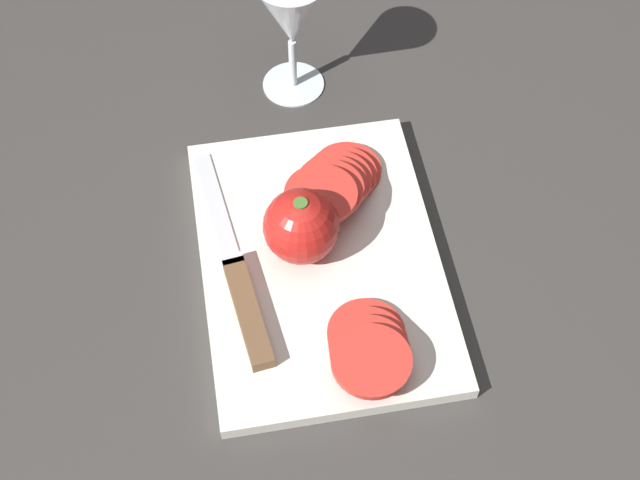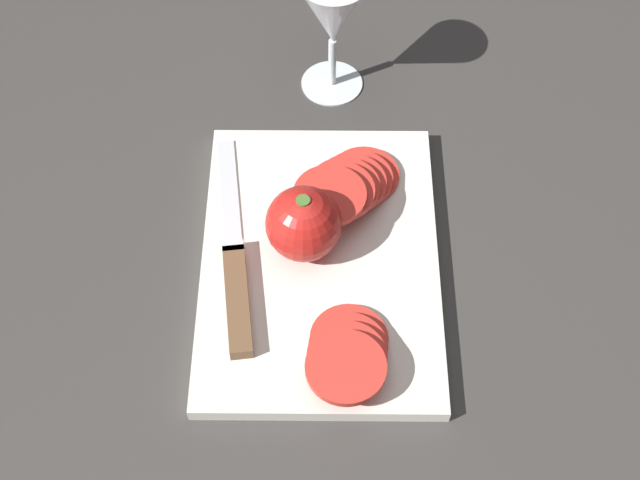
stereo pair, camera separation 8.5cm
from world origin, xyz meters
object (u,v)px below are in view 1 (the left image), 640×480
object	(u,v)px
wine_glass	(291,17)
whole_tomato	(301,226)
tomato_slice_stack_near	(369,347)
knife	(243,295)
tomato_slice_stack_far	(334,182)

from	to	relation	value
wine_glass	whole_tomato	size ratio (longest dim) A/B	1.95
wine_glass	tomato_slice_stack_near	size ratio (longest dim) A/B	1.33
whole_tomato	wine_glass	bearing A→B (deg)	-6.70
wine_glass	tomato_slice_stack_near	distance (m)	0.37
knife	tomato_slice_stack_near	world-z (taller)	tomato_slice_stack_near
wine_glass	whole_tomato	world-z (taller)	wine_glass
wine_glass	tomato_slice_stack_near	xyz separation A→B (m)	(-0.36, -0.01, -0.07)
whole_tomato	tomato_slice_stack_far	world-z (taller)	whole_tomato
wine_glass	knife	distance (m)	0.31
knife	wine_glass	bearing A→B (deg)	-25.20
wine_glass	whole_tomato	xyz separation A→B (m)	(-0.24, 0.03, -0.05)
tomato_slice_stack_far	tomato_slice_stack_near	bearing A→B (deg)	179.39
whole_tomato	tomato_slice_stack_far	size ratio (longest dim) A/B	0.60
knife	tomato_slice_stack_near	bearing A→B (deg)	-133.69
whole_tomato	tomato_slice_stack_near	distance (m)	0.13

